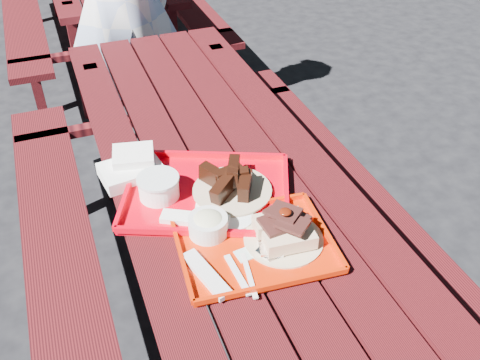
# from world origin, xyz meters

# --- Properties ---
(ground) EXTENTS (60.00, 60.00, 0.00)m
(ground) POSITION_xyz_m (0.00, 0.00, 0.00)
(ground) COLOR black
(ground) RESTS_ON ground
(picnic_table_near) EXTENTS (1.41, 2.40, 0.75)m
(picnic_table_near) POSITION_xyz_m (-0.00, 0.00, 0.56)
(picnic_table_near) COLOR #490E11
(picnic_table_near) RESTS_ON ground
(near_tray) EXTENTS (0.45, 0.37, 0.13)m
(near_tray) POSITION_xyz_m (-0.04, -0.35, 0.78)
(near_tray) COLOR red
(near_tray) RESTS_ON picnic_table_near
(far_tray) EXTENTS (0.62, 0.56, 0.09)m
(far_tray) POSITION_xyz_m (-0.10, -0.11, 0.78)
(far_tray) COLOR red
(far_tray) RESTS_ON picnic_table_near
(white_cloth) EXTENTS (0.21, 0.17, 0.08)m
(white_cloth) POSITION_xyz_m (-0.29, 0.09, 0.78)
(white_cloth) COLOR white
(white_cloth) RESTS_ON picnic_table_near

